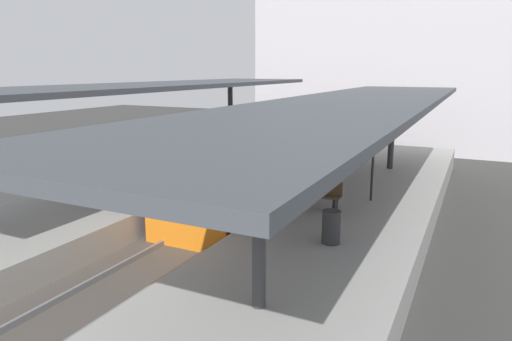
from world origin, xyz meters
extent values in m
plane|color=#383835|center=(0.00, 0.00, 0.00)|extent=(80.00, 80.00, 0.00)
cube|color=#9E9E99|center=(-3.80, 0.00, 0.50)|extent=(4.40, 28.00, 1.00)
cube|color=#9E9E99|center=(3.80, 0.00, 0.50)|extent=(4.40, 28.00, 1.00)
cube|color=#4C4742|center=(0.00, 0.00, 0.10)|extent=(3.20, 28.00, 0.20)
cube|color=slate|center=(-0.72, 0.00, 0.27)|extent=(0.08, 28.00, 0.14)
cube|color=slate|center=(0.72, 0.00, 0.27)|extent=(0.08, 28.00, 0.14)
cube|color=maroon|center=(0.00, 3.67, 1.65)|extent=(2.70, 10.71, 2.90)
cube|color=orange|center=(0.00, -1.71, 1.50)|extent=(2.65, 0.08, 2.60)
cube|color=black|center=(-1.37, 3.67, 2.00)|extent=(0.04, 9.85, 0.76)
cube|color=black|center=(1.37, 3.67, 2.00)|extent=(0.04, 9.85, 0.76)
cube|color=#515156|center=(0.00, 3.67, 3.20)|extent=(2.16, 10.18, 0.20)
cylinder|color=#333335|center=(-3.80, 7.70, 2.69)|extent=(0.24, 0.24, 3.38)
cube|color=#3D4247|center=(-3.80, 1.40, 4.46)|extent=(4.18, 21.00, 0.16)
cylinder|color=#333335|center=(3.80, -4.90, 2.53)|extent=(0.24, 0.24, 3.06)
cylinder|color=#333335|center=(3.80, 7.70, 2.53)|extent=(0.24, 0.24, 3.06)
cube|color=#3D4247|center=(3.80, 1.40, 4.14)|extent=(4.18, 21.00, 0.16)
cube|color=black|center=(2.34, 0.93, 1.20)|extent=(0.08, 0.32, 0.40)
cube|color=black|center=(3.44, 0.93, 1.20)|extent=(0.08, 0.32, 0.40)
cube|color=#4C3823|center=(2.89, 0.93, 1.43)|extent=(1.40, 0.40, 0.06)
cube|color=#4C3823|center=(2.89, 1.11, 1.66)|extent=(1.40, 0.06, 0.40)
cylinder|color=#262628|center=(4.13, 2.56, 2.10)|extent=(0.08, 0.08, 2.20)
cube|color=navy|center=(4.13, 2.56, 3.05)|extent=(0.90, 0.06, 0.32)
cylinder|color=#2D2D30|center=(4.05, -1.48, 1.40)|extent=(0.44, 0.44, 0.80)
cylinder|color=#232328|center=(-5.30, 2.08, 1.45)|extent=(0.28, 0.28, 0.90)
cylinder|color=#386B3D|center=(-5.30, 2.08, 2.19)|extent=(0.36, 0.36, 0.57)
sphere|color=#936B4C|center=(-5.30, 2.08, 2.58)|extent=(0.22, 0.22, 0.22)
cube|color=#B7B2B7|center=(1.95, 20.00, 5.50)|extent=(18.00, 6.00, 11.00)
camera|label=1|loc=(6.93, -11.40, 5.04)|focal=31.83mm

